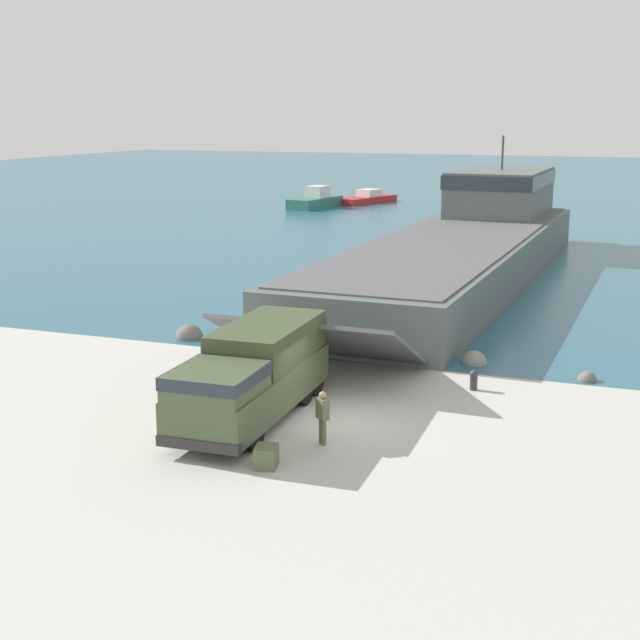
# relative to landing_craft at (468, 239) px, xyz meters

# --- Properties ---
(ground_plane) EXTENTS (240.00, 240.00, 0.00)m
(ground_plane) POSITION_rel_landing_craft_xyz_m (1.55, -29.34, -2.01)
(ground_plane) COLOR #B7B5AD
(water_surface) EXTENTS (240.00, 180.00, 0.01)m
(water_surface) POSITION_rel_landing_craft_xyz_m (1.55, 67.50, -2.01)
(water_surface) COLOR #285B70
(water_surface) RESTS_ON ground_plane
(landing_craft) EXTENTS (9.71, 43.26, 8.08)m
(landing_craft) POSITION_rel_landing_craft_xyz_m (0.00, 0.00, 0.00)
(landing_craft) COLOR #56605B
(landing_craft) RESTS_ON ground_plane
(military_truck) EXTENTS (2.75, 8.09, 2.88)m
(military_truck) POSITION_rel_landing_craft_xyz_m (-1.02, -29.96, -0.50)
(military_truck) COLOR #475638
(military_truck) RESTS_ON ground_plane
(soldier_on_ramp) EXTENTS (0.49, 0.47, 1.64)m
(soldier_on_ramp) POSITION_rel_landing_craft_xyz_m (1.87, -31.36, -1.07)
(soldier_on_ramp) COLOR #566042
(soldier_on_ramp) RESTS_ON ground_plane
(moored_boat_a) EXTENTS (3.95, 7.47, 2.22)m
(moored_boat_a) POSITION_rel_landing_craft_xyz_m (-22.29, 32.35, -1.27)
(moored_boat_a) COLOR #2D7060
(moored_boat_a) RESTS_ON ground_plane
(moored_boat_c) EXTENTS (5.24, 8.51, 1.46)m
(moored_boat_c) POSITION_rel_landing_craft_xyz_m (-18.82, 39.02, -1.53)
(moored_boat_c) COLOR #B22323
(moored_boat_c) RESTS_ON ground_plane
(mooring_bollard) EXTENTS (0.31, 0.31, 0.73)m
(mooring_bollard) POSITION_rel_landing_craft_xyz_m (5.09, -24.48, -1.61)
(mooring_bollard) COLOR #333338
(mooring_bollard) RESTS_ON ground_plane
(cargo_crate) EXTENTS (0.75, 0.85, 0.61)m
(cargo_crate) POSITION_rel_landing_craft_xyz_m (1.01, -33.56, -1.71)
(cargo_crate) COLOR #566042
(cargo_crate) RESTS_ON ground_plane
(shoreline_rock_a) EXTENTS (1.04, 1.04, 1.04)m
(shoreline_rock_a) POSITION_rel_landing_craft_xyz_m (4.46, -21.06, -2.01)
(shoreline_rock_a) COLOR gray
(shoreline_rock_a) RESTS_ON ground_plane
(shoreline_rock_b) EXTENTS (0.70, 0.70, 0.70)m
(shoreline_rock_b) POSITION_rel_landing_craft_xyz_m (8.81, -21.91, -2.01)
(shoreline_rock_b) COLOR #66605B
(shoreline_rock_b) RESTS_ON ground_plane
(shoreline_rock_c) EXTENTS (1.24, 1.24, 1.24)m
(shoreline_rock_c) POSITION_rel_landing_craft_xyz_m (-8.04, -21.34, -2.01)
(shoreline_rock_c) COLOR #66605B
(shoreline_rock_c) RESTS_ON ground_plane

